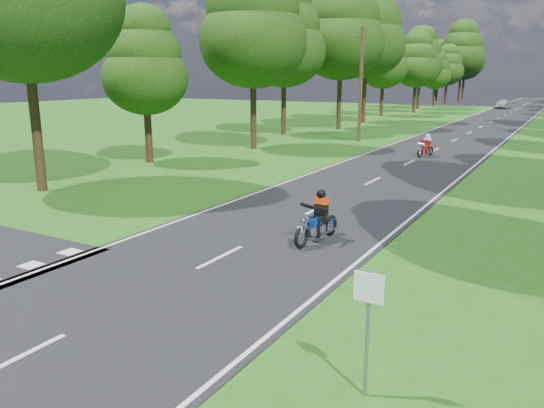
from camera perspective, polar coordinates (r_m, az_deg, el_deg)
The scene contains 9 objects.
ground at distance 12.72m, azimuth -10.87°, elevation -8.31°, with size 160.00×160.00×0.00m, color #265513.
main_road at distance 59.56m, azimuth 22.45°, elevation 8.13°, with size 7.00×140.00×0.02m, color black.
road_markings at distance 57.73m, azimuth 22.06°, elevation 8.03°, with size 7.40×140.00×0.01m.
treeline at distance 69.31m, azimuth 25.49°, elevation 15.33°, with size 40.00×115.35×14.78m.
telegraph_pole at distance 39.37m, azimuth 9.53°, elevation 12.57°, with size 1.20×0.26×8.00m.
road_sign at distance 7.97m, azimuth 10.29°, elevation -11.52°, with size 0.45×0.07×2.00m.
rider_near_blue at distance 15.24m, azimuth 4.84°, elevation -1.30°, with size 0.61×1.82×1.52m, color navy, non-canonical shape.
rider_far_red at distance 32.72m, azimuth 16.22°, elevation 6.08°, with size 0.53×1.60×1.33m, color #A2220C, non-canonical shape.
distant_car at distance 84.87m, azimuth 23.58°, elevation 9.85°, with size 1.60×3.96×1.35m, color silver.
Camera 1 is at (7.82, -8.86, 4.71)m, focal length 35.00 mm.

